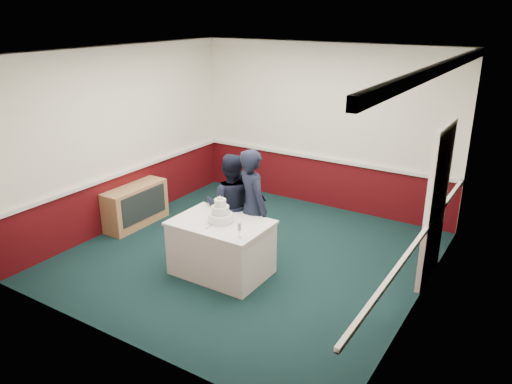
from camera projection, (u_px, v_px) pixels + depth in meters
The scene contains 9 objects.
ground at pixel (249, 255), 7.59m from camera, with size 5.00×5.00×0.00m, color black.
room_shell at pixel (275, 121), 7.35m from camera, with size 5.00×5.00×3.00m.
sideboard at pixel (136, 206), 8.56m from camera, with size 0.41×1.20×0.70m.
cake_table at pixel (221, 247), 6.96m from camera, with size 1.32×0.92×0.79m.
wedding_cake at pixel (220, 214), 6.79m from camera, with size 0.35×0.35×0.36m.
cake_knife at pixel (210, 226), 6.68m from camera, with size 0.01×0.22×0.01m, color silver.
champagne_flute at pixel (239, 228), 6.30m from camera, with size 0.05×0.05×0.21m.
person_man at pixel (231, 205), 7.39m from camera, with size 0.77×0.60×1.58m, color black.
person_woman at pixel (253, 207), 7.14m from camera, with size 0.63×0.41×1.72m, color black.
Camera 1 is at (3.70, -5.68, 3.55)m, focal length 35.00 mm.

